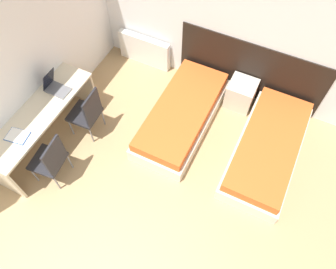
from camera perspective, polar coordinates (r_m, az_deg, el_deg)
name	(u,v)px	position (r m, az deg, el deg)	size (l,w,h in m)	color
wall_back	(220,17)	(5.20, 8.98, 19.52)	(5.05, 0.05, 2.70)	white
wall_left	(25,56)	(4.91, -23.63, 12.38)	(0.05, 4.79, 2.70)	white
headboard_panel	(249,71)	(5.60, 13.98, 10.64)	(2.43, 0.03, 1.10)	black
bed_near_window	(182,115)	(5.31, 2.43, 3.44)	(0.89, 2.03, 0.40)	beige
bed_near_door	(267,149)	(5.18, 16.93, -2.35)	(0.89, 2.03, 0.40)	beige
nightstand	(241,94)	(5.65, 12.56, 6.93)	(0.44, 0.44, 0.49)	beige
radiator	(145,50)	(6.19, -4.09, 14.43)	(0.99, 0.12, 0.57)	silver
desk	(42,120)	(5.11, -21.15, 2.44)	(0.55, 1.93, 0.77)	beige
chair_near_laptop	(87,112)	(5.11, -13.88, 3.78)	(0.45, 0.45, 0.93)	#232328
chair_near_notebook	(50,159)	(4.81, -19.80, -4.11)	(0.47, 0.47, 0.93)	#232328
laptop	(55,86)	(5.11, -19.12, 7.94)	(0.36, 0.23, 0.35)	slate
open_notebook	(17,136)	(4.83, -24.75, -0.22)	(0.33, 0.26, 0.02)	#1E4793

